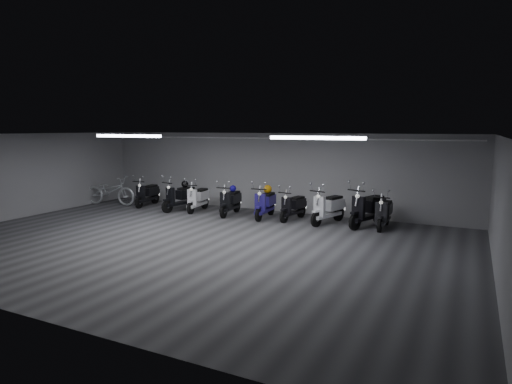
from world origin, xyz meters
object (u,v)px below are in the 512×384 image
at_px(scooter_7, 368,203).
at_px(helmet_1, 185,184).
at_px(scooter_6, 328,203).
at_px(helmet_0, 268,189).
at_px(scooter_4, 265,199).
at_px(scooter_3, 230,197).
at_px(bicycle, 110,188).
at_px(scooter_0, 147,190).
at_px(scooter_9, 384,208).
at_px(scooter_5, 293,202).
at_px(scooter_1, 180,193).
at_px(scooter_2, 198,194).
at_px(helmet_2, 233,188).

xyz_separation_m(scooter_7, helmet_1, (-6.63, -0.10, 0.22)).
relative_size(scooter_6, scooter_7, 0.92).
height_order(scooter_6, helmet_0, scooter_6).
bearing_deg(scooter_4, scooter_7, -0.82).
height_order(scooter_3, bicycle, bicycle).
distance_m(scooter_7, helmet_0, 3.37).
height_order(scooter_0, scooter_9, scooter_9).
bearing_deg(bicycle, scooter_9, -97.51).
bearing_deg(helmet_0, scooter_7, -0.65).
bearing_deg(scooter_6, bicycle, -159.41).
height_order(scooter_9, helmet_0, scooter_9).
relative_size(scooter_5, helmet_1, 6.27).
bearing_deg(scooter_3, scooter_6, -3.31).
relative_size(scooter_0, scooter_5, 1.05).
distance_m(scooter_3, scooter_9, 5.12).
distance_m(scooter_0, scooter_1, 1.72).
relative_size(scooter_7, bicycle, 0.94).
bearing_deg(bicycle, scooter_2, -94.80).
bearing_deg(scooter_3, scooter_4, -2.90).
relative_size(scooter_1, helmet_0, 6.27).
height_order(scooter_6, helmet_1, scooter_6).
bearing_deg(helmet_0, scooter_1, -173.49).
xyz_separation_m(scooter_0, scooter_4, (5.05, -0.08, 0.03)).
distance_m(helmet_1, helmet_2, 1.98).
distance_m(scooter_1, scooter_6, 5.49).
bearing_deg(scooter_9, scooter_0, -179.05).
xyz_separation_m(scooter_7, helmet_2, (-4.65, -0.04, 0.17)).
bearing_deg(helmet_0, scooter_9, -0.76).
distance_m(scooter_1, scooter_9, 7.17).
bearing_deg(bicycle, helmet_0, -95.26).
height_order(scooter_5, helmet_1, scooter_5).
distance_m(scooter_4, helmet_1, 3.30).
bearing_deg(scooter_3, scooter_2, 170.38).
relative_size(scooter_1, scooter_2, 1.05).
distance_m(scooter_1, scooter_5, 4.31).
xyz_separation_m(scooter_1, bicycle, (-3.15, -0.22, 0.01)).
bearing_deg(scooter_7, scooter_4, -155.85).
xyz_separation_m(scooter_3, bicycle, (-5.21, -0.29, 0.05)).
distance_m(scooter_0, helmet_2, 3.75).
distance_m(scooter_0, bicycle, 1.51).
bearing_deg(scooter_1, bicycle, -162.91).
bearing_deg(scooter_5, helmet_0, -177.51).
bearing_deg(scooter_9, scooter_7, 178.68).
bearing_deg(helmet_1, scooter_2, -7.22).
distance_m(scooter_1, helmet_2, 2.07).
xyz_separation_m(bicycle, helmet_0, (6.48, 0.60, 0.27)).
height_order(scooter_6, scooter_9, scooter_6).
distance_m(scooter_1, scooter_3, 2.06).
xyz_separation_m(scooter_2, helmet_2, (1.37, 0.14, 0.27)).
distance_m(scooter_3, scooter_7, 4.64).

